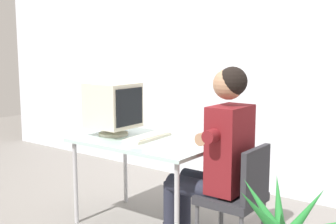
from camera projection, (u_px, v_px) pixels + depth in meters
name	position (u px, v px, depth m)	size (l,w,h in m)	color
wall_back	(259.00, 45.00, 4.35)	(8.00, 0.10, 3.00)	silver
desk	(147.00, 147.00, 3.55)	(1.17, 0.74, 0.74)	#B7B7BC
crt_monitor	(113.00, 106.00, 3.70)	(0.38, 0.37, 0.45)	beige
keyboard	(148.00, 137.00, 3.57)	(0.18, 0.47, 0.03)	beige
office_chair	(239.00, 193.00, 3.05)	(0.41, 0.41, 0.81)	#4C4C51
person_seated	(216.00, 152.00, 3.12)	(0.74, 0.54, 1.36)	maroon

